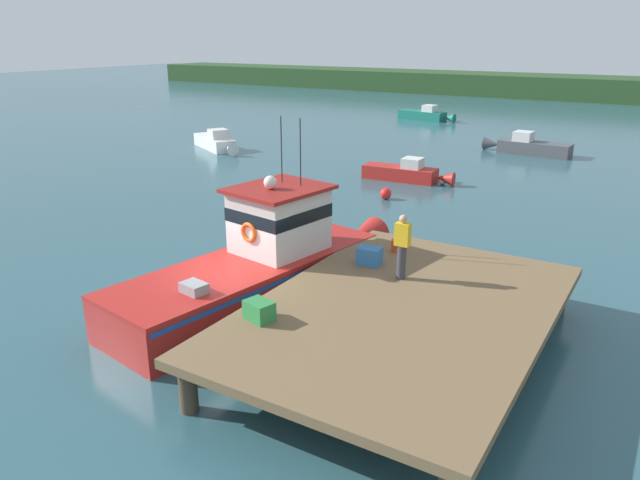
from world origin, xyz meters
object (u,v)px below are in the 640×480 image
at_px(crate_single_by_cleat, 259,310).
at_px(moored_boat_far_left, 406,173).
at_px(bait_bucket, 397,246).
at_px(moored_boat_far_right, 217,142).
at_px(moored_boat_off_the_point, 426,115).
at_px(crate_stack_mid_dock, 369,256).
at_px(moored_boat_near_channel, 528,146).
at_px(main_fishing_boat, 264,263).
at_px(deckhand_by_the_boat, 402,245).
at_px(mooring_buoy_channel_marker, 386,194).
at_px(mooring_buoy_spare_mooring, 443,180).

bearing_deg(crate_single_by_cleat, moored_boat_far_left, 104.01).
relative_size(bait_bucket, moored_boat_far_right, 0.07).
height_order(moored_boat_far_right, moored_boat_off_the_point, moored_boat_far_right).
bearing_deg(moored_boat_far_right, crate_stack_mid_dock, -39.97).
distance_m(moored_boat_off_the_point, moored_boat_near_channel, 15.38).
relative_size(moored_boat_off_the_point, moored_boat_near_channel, 0.97).
bearing_deg(main_fishing_boat, deckhand_by_the_boat, 7.41).
bearing_deg(main_fishing_boat, mooring_buoy_channel_marker, 98.26).
xyz_separation_m(crate_single_by_cleat, bait_bucket, (0.73, 5.33, -0.04)).
bearing_deg(main_fishing_boat, moored_boat_off_the_point, 105.15).
bearing_deg(moored_boat_far_right, moored_boat_near_channel, 26.79).
height_order(main_fishing_boat, mooring_buoy_spare_mooring, main_fishing_boat).
xyz_separation_m(deckhand_by_the_boat, moored_boat_far_left, (-6.09, 14.34, -1.66)).
relative_size(crate_single_by_cleat, bait_bucket, 1.76).
bearing_deg(mooring_buoy_spare_mooring, crate_single_by_cleat, -81.70).
height_order(main_fishing_boat, moored_boat_far_left, main_fishing_boat).
relative_size(main_fishing_boat, moored_boat_near_channel, 1.90).
relative_size(bait_bucket, mooring_buoy_channel_marker, 0.68).
bearing_deg(mooring_buoy_channel_marker, crate_stack_mid_dock, -66.98).
bearing_deg(moored_boat_far_right, bait_bucket, -37.28).
relative_size(crate_stack_mid_dock, mooring_buoy_spare_mooring, 1.50).
xyz_separation_m(crate_single_by_cleat, moored_boat_near_channel, (-1.00, 28.18, -0.95)).
bearing_deg(moored_boat_far_left, moored_boat_far_right, 173.08).
xyz_separation_m(bait_bucket, moored_boat_far_left, (-5.21, 12.62, -0.97)).
distance_m(bait_bucket, moored_boat_off_the_point, 35.99).
distance_m(main_fishing_boat, moored_boat_off_the_point, 37.20).
distance_m(moored_boat_far_left, mooring_buoy_spare_mooring, 1.85).
relative_size(moored_boat_off_the_point, mooring_buoy_channel_marker, 10.14).
distance_m(moored_boat_near_channel, moored_boat_far_left, 10.81).
bearing_deg(deckhand_by_the_boat, moored_boat_off_the_point, 110.91).
distance_m(moored_boat_off_the_point, mooring_buoy_spare_mooring, 22.84).
bearing_deg(mooring_buoy_channel_marker, mooring_buoy_spare_mooring, 73.50).
height_order(moored_boat_far_right, mooring_buoy_spare_mooring, moored_boat_far_right).
relative_size(crate_single_by_cleat, moored_boat_off_the_point, 0.12).
xyz_separation_m(main_fishing_boat, mooring_buoy_spare_mooring, (-0.46, 15.03, -0.81)).
relative_size(bait_bucket, deckhand_by_the_boat, 0.21).
bearing_deg(crate_stack_mid_dock, bait_bucket, 80.48).
bearing_deg(moored_boat_far_right, moored_boat_off_the_point, 72.57).
relative_size(crate_stack_mid_dock, mooring_buoy_channel_marker, 1.20).
height_order(deckhand_by_the_boat, moored_boat_far_right, deckhand_by_the_boat).
bearing_deg(moored_boat_far_left, moored_boat_near_channel, 71.23).
height_order(crate_stack_mid_dock, moored_boat_near_channel, crate_stack_mid_dock).
bearing_deg(moored_boat_near_channel, moored_boat_far_left, -108.77).
bearing_deg(deckhand_by_the_boat, mooring_buoy_channel_marker, 117.02).
bearing_deg(crate_stack_mid_dock, moored_boat_far_right, 140.03).
relative_size(crate_stack_mid_dock, moored_boat_far_right, 0.12).
bearing_deg(bait_bucket, mooring_buoy_channel_marker, 116.99).
relative_size(moored_boat_near_channel, mooring_buoy_channel_marker, 10.50).
bearing_deg(deckhand_by_the_boat, crate_single_by_cleat, -114.11).
bearing_deg(mooring_buoy_channel_marker, deckhand_by_the_boat, -62.98).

